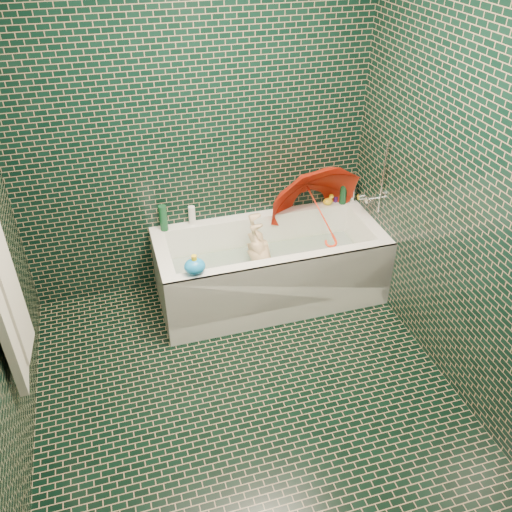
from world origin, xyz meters
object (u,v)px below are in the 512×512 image
object	(u,v)px
child	(264,266)
bath_toy	(195,266)
umbrella	(321,212)
bathtub	(270,274)
rubber_duck	(329,200)

from	to	relation	value
child	bath_toy	world-z (taller)	bath_toy
umbrella	bath_toy	world-z (taller)	umbrella
bathtub	umbrella	world-z (taller)	umbrella
umbrella	rubber_duck	size ratio (longest dim) A/B	6.63
child	umbrella	bearing A→B (deg)	120.95
rubber_duck	child	bearing A→B (deg)	-166.97
bathtub	rubber_duck	distance (m)	0.78
umbrella	bath_toy	xyz separation A→B (m)	(-1.06, -0.40, -0.01)
bathtub	bath_toy	xyz separation A→B (m)	(-0.63, -0.29, 0.40)
bathtub	rubber_duck	bearing A→B (deg)	28.94
bathtub	umbrella	xyz separation A→B (m)	(0.44, 0.11, 0.42)
child	rubber_duck	xyz separation A→B (m)	(0.65, 0.35, 0.28)
umbrella	rubber_duck	bearing A→B (deg)	50.17
umbrella	child	bearing A→B (deg)	-168.07
child	rubber_duck	distance (m)	0.79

